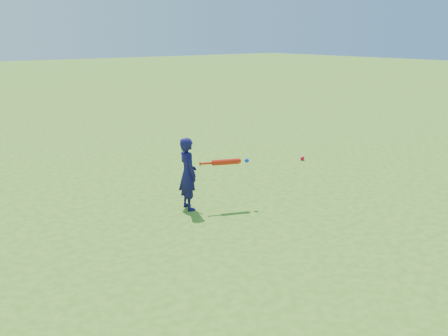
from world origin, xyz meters
name	(u,v)px	position (x,y,z in m)	size (l,w,h in m)	color
ground	(138,211)	(0.00, 0.00, 0.00)	(80.00, 80.00, 0.00)	#3D721B
child	(188,174)	(0.59, -0.35, 0.49)	(0.36, 0.23, 0.98)	#130F49
ground_ball_red	(302,158)	(3.76, 0.56, 0.04)	(0.08, 0.08, 0.08)	red
bat_swing	(228,162)	(1.07, -0.59, 0.63)	(0.65, 0.30, 0.08)	red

